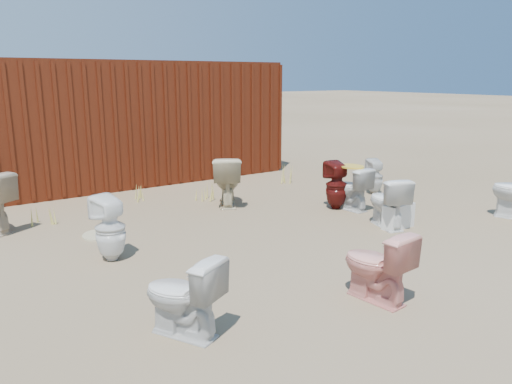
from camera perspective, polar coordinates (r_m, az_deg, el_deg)
ground at (r=6.57m, az=2.99°, el=-5.66°), size 100.00×100.00×0.00m
shipping_container at (r=10.85m, az=-14.08°, el=7.91°), size 6.00×2.40×2.40m
toilet_front_a at (r=4.23m, az=-8.40°, el=-11.67°), size 0.67×0.79×0.70m
toilet_front_pink at (r=4.94m, az=13.60°, el=-8.13°), size 0.46×0.73×0.71m
toilet_front_c at (r=7.33m, az=14.78°, el=-1.12°), size 0.62×0.81×0.73m
toilet_front_maroon at (r=8.16m, az=9.20°, el=0.75°), size 0.41×0.42×0.78m
toilet_back_a at (r=6.06m, az=-16.33°, el=-3.99°), size 0.43×0.44×0.78m
toilet_back_beige_right at (r=8.30m, az=-3.33°, el=1.29°), size 0.82×0.94×0.83m
toilet_back_yellowlid at (r=8.16m, az=10.74°, el=0.40°), size 0.43×0.70×0.70m
toilet_back_e at (r=9.35m, az=13.42°, el=1.72°), size 0.37×0.38×0.64m
yellow_lid at (r=8.09m, az=10.85°, el=2.89°), size 0.35×0.44×0.02m
loose_tank at (r=7.36m, az=15.96°, el=-2.67°), size 0.51×0.23×0.35m
loose_lid_near at (r=7.11m, az=-17.72°, el=-4.73°), size 0.53×0.59×0.02m
loose_lid_far at (r=8.52m, az=-17.09°, el=-1.75°), size 0.59×0.58×0.02m
weed_clump_a at (r=7.89m, az=-23.17°, el=-2.34°), size 0.36×0.36×0.31m
weed_clump_b at (r=8.72m, az=-5.90°, el=0.09°), size 0.32×0.32×0.32m
weed_clump_c at (r=10.03m, az=3.52°, el=1.98°), size 0.36×0.36×0.35m
weed_clump_d at (r=8.94m, az=-12.79°, el=-0.09°), size 0.30×0.30×0.24m
weed_clump_e at (r=10.02m, az=-3.51°, el=1.75°), size 0.34×0.34×0.28m
weed_clump_f at (r=9.22m, az=16.68°, el=-0.03°), size 0.28×0.28×0.21m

